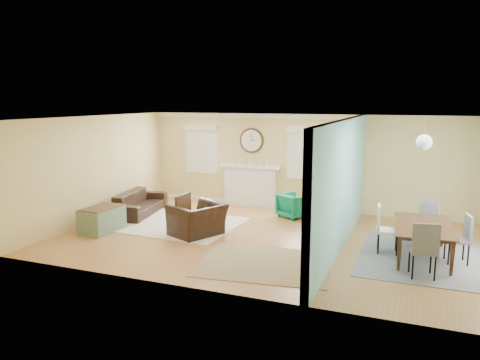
{
  "coord_description": "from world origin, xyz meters",
  "views": [
    {
      "loc": [
        2.99,
        -9.33,
        3.0
      ],
      "look_at": [
        -0.8,
        0.3,
        1.2
      ],
      "focal_mm": 35.0,
      "sensor_mm": 36.0,
      "label": 1
    }
  ],
  "objects_px": {
    "sofa": "(139,203)",
    "eames_chair": "(197,220)",
    "green_chair": "(294,205)",
    "credenza": "(334,214)",
    "dining_table": "(424,242)"
  },
  "relations": [
    {
      "from": "dining_table",
      "to": "green_chair",
      "type": "bearing_deg",
      "value": 51.96
    },
    {
      "from": "sofa",
      "to": "eames_chair",
      "type": "height_order",
      "value": "eames_chair"
    },
    {
      "from": "credenza",
      "to": "dining_table",
      "type": "bearing_deg",
      "value": -31.94
    },
    {
      "from": "eames_chair",
      "to": "sofa",
      "type": "bearing_deg",
      "value": -92.73
    },
    {
      "from": "eames_chair",
      "to": "credenza",
      "type": "bearing_deg",
      "value": 141.87
    },
    {
      "from": "sofa",
      "to": "green_chair",
      "type": "distance_m",
      "value": 4.05
    },
    {
      "from": "eames_chair",
      "to": "green_chair",
      "type": "relative_size",
      "value": 1.6
    },
    {
      "from": "green_chair",
      "to": "sofa",
      "type": "bearing_deg",
      "value": 48.88
    },
    {
      "from": "eames_chair",
      "to": "credenza",
      "type": "height_order",
      "value": "credenza"
    },
    {
      "from": "green_chair",
      "to": "credenza",
      "type": "distance_m",
      "value": 1.51
    },
    {
      "from": "eames_chair",
      "to": "green_chair",
      "type": "bearing_deg",
      "value": 170.83
    },
    {
      "from": "sofa",
      "to": "dining_table",
      "type": "relative_size",
      "value": 1.1
    },
    {
      "from": "green_chair",
      "to": "eames_chair",
      "type": "bearing_deg",
      "value": 88.58
    },
    {
      "from": "sofa",
      "to": "dining_table",
      "type": "distance_m",
      "value": 7.08
    },
    {
      "from": "sofa",
      "to": "eames_chair",
      "type": "bearing_deg",
      "value": -127.52
    }
  ]
}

